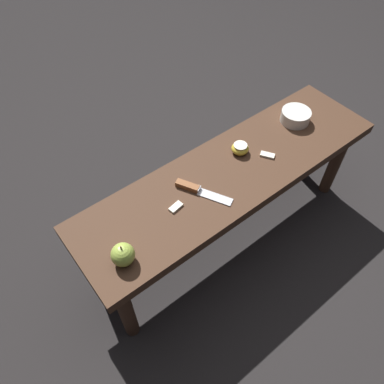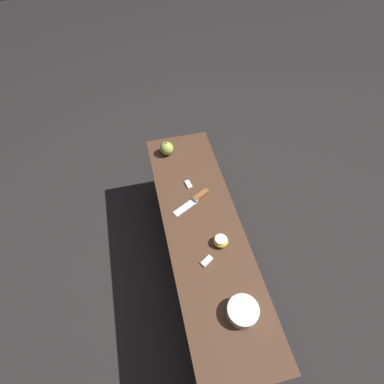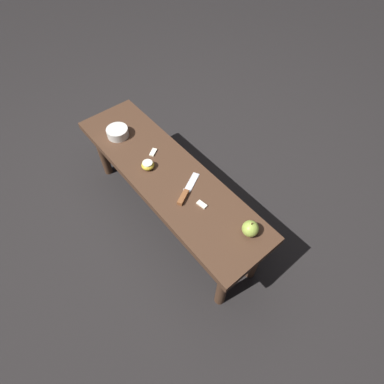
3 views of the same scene
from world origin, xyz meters
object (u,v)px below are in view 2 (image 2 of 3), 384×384
wooden_bench (203,236)px  knife (197,198)px  bowl (243,311)px  apple_cut (221,241)px  apple_whole (167,148)px

wooden_bench → knife: knife is taller
bowl → apple_cut: bearing=178.9°
knife → bowl: bowl is taller
wooden_bench → bowl: bearing=6.8°
knife → bowl: 0.53m
apple_cut → bowl: (0.29, -0.01, 0.00)m
wooden_bench → apple_cut: 0.12m
wooden_bench → knife: (-0.16, 0.01, 0.07)m
knife → bowl: size_ratio=1.67×
bowl → knife: bearing=-176.0°
knife → apple_cut: size_ratio=3.00×
apple_cut → bowl: 0.29m
wooden_bench → apple_cut: (0.08, 0.05, 0.08)m
wooden_bench → knife: size_ratio=6.30×
apple_whole → bowl: 0.86m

